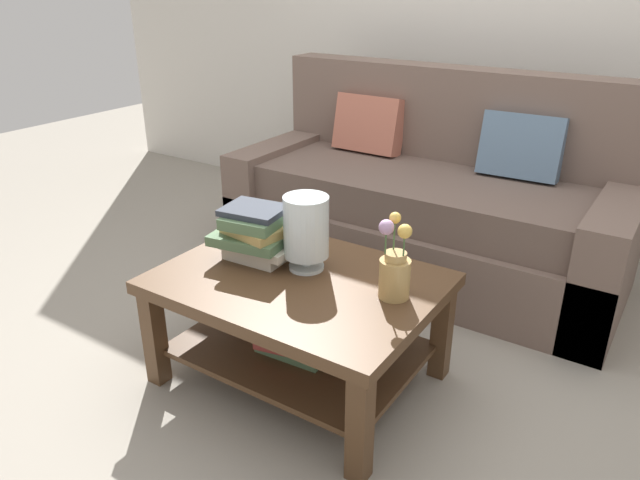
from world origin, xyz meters
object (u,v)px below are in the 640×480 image
object	(u,v)px
coffee_table	(299,308)
flower_pitcher	(395,269)
book_stack_main	(255,235)
glass_hurricane_vase	(306,229)
couch	(429,204)

from	to	relation	value
coffee_table	flower_pitcher	bearing A→B (deg)	10.44
book_stack_main	flower_pitcher	size ratio (longest dim) A/B	1.08
flower_pitcher	glass_hurricane_vase	bearing A→B (deg)	177.67
glass_hurricane_vase	couch	bearing A→B (deg)	89.33
couch	coffee_table	xyz separation A→B (m)	(0.01, -1.24, -0.04)
couch	glass_hurricane_vase	bearing A→B (deg)	-90.67
glass_hurricane_vase	flower_pitcher	size ratio (longest dim) A/B	0.95
couch	book_stack_main	bearing A→B (deg)	-100.87
book_stack_main	flower_pitcher	distance (m)	0.61
coffee_table	book_stack_main	bearing A→B (deg)	171.05
glass_hurricane_vase	flower_pitcher	bearing A→B (deg)	-2.33
couch	flower_pitcher	world-z (taller)	couch
glass_hurricane_vase	flower_pitcher	world-z (taller)	flower_pitcher
couch	flower_pitcher	xyz separation A→B (m)	(0.37, -1.17, 0.21)
glass_hurricane_vase	flower_pitcher	xyz separation A→B (m)	(0.39, -0.02, -0.06)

